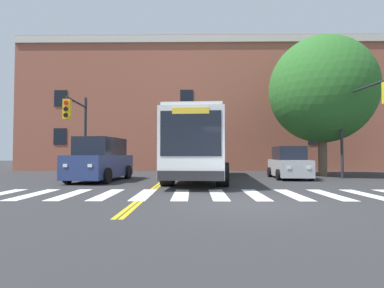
{
  "coord_description": "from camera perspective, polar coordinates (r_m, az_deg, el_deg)",
  "views": [
    {
      "loc": [
        -1.3,
        -8.57,
        1.38
      ],
      "look_at": [
        -1.5,
        6.96,
        1.93
      ],
      "focal_mm": 28.0,
      "sensor_mm": 36.0,
      "label": 1
    }
  ],
  "objects": [
    {
      "name": "traffic_light_near_corner",
      "position": [
        18.1,
        29.25,
        5.08
      ],
      "size": [
        0.5,
        4.07,
        5.14
      ],
      "color": "#28282D",
      "rests_on": "ground"
    },
    {
      "name": "car_silver_far_lane",
      "position": [
        18.12,
        17.96,
        -3.62
      ],
      "size": [
        2.06,
        3.96,
        1.85
      ],
      "color": "#B7BABF",
      "rests_on": "ground"
    },
    {
      "name": "crosswalk",
      "position": [
        10.49,
        4.99,
        -9.56
      ],
      "size": [
        15.85,
        3.06,
        0.01
      ],
      "color": "white",
      "rests_on": "ground"
    },
    {
      "name": "traffic_light_far_corner",
      "position": [
        17.51,
        -20.95,
        3.8
      ],
      "size": [
        0.49,
        3.34,
        4.77
      ],
      "color": "#28282D",
      "rests_on": "ground"
    },
    {
      "name": "car_navy_near_lane",
      "position": [
        16.51,
        -16.98,
        -3.0
      ],
      "size": [
        2.56,
        5.11,
        2.27
      ],
      "color": "navy",
      "rests_on": "ground"
    },
    {
      "name": "lane_line_yellow_outer",
      "position": [
        24.46,
        -3.05,
        -5.26
      ],
      "size": [
        0.12,
        36.0,
        0.01
      ],
      "primitive_type": "cube",
      "color": "gold",
      "rests_on": "ground"
    },
    {
      "name": "city_bus",
      "position": [
        16.57,
        1.4,
        -0.44
      ],
      "size": [
        3.51,
        11.36,
        3.39
      ],
      "color": "white",
      "rests_on": "ground"
    },
    {
      "name": "ground_plane",
      "position": [
        8.78,
        9.42,
        -11.04
      ],
      "size": [
        120.0,
        120.0,
        0.0
      ],
      "primitive_type": "plane",
      "color": "#303033"
    },
    {
      "name": "street_tree_curbside_large",
      "position": [
        21.54,
        23.45,
        9.44
      ],
      "size": [
        8.39,
        8.45,
        9.06
      ],
      "color": "brown",
      "rests_on": "ground"
    },
    {
      "name": "lane_line_yellow_inner",
      "position": [
        24.47,
        -3.42,
        -5.25
      ],
      "size": [
        0.12,
        36.0,
        0.01
      ],
      "primitive_type": "cube",
      "color": "gold",
      "rests_on": "ground"
    },
    {
      "name": "building_facade",
      "position": [
        30.17,
        9.66,
        6.59
      ],
      "size": [
        40.78,
        8.13,
        11.77
      ],
      "color": "#9E5642",
      "rests_on": "ground"
    }
  ]
}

